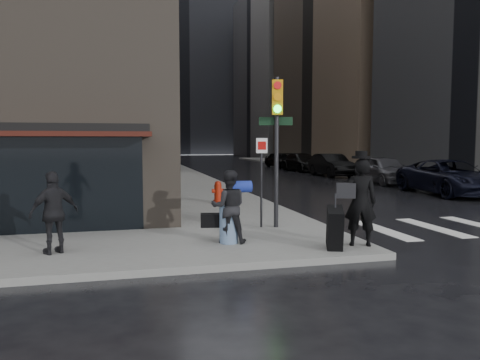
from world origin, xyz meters
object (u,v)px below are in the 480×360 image
object	(u,v)px
man_greycoat	(54,213)
parked_car_4	(280,160)
parked_car_0	(450,177)
man_jeans	(228,207)
man_overcoat	(355,206)
traffic_light	(275,131)
parked_car_1	(384,170)
parked_car_3	(302,162)
parked_car_2	(331,165)
fire_hydrant	(218,193)

from	to	relation	value
man_greycoat	parked_car_4	xyz separation A→B (m)	(15.60, 31.18, -0.29)
parked_car_0	parked_car_4	size ratio (longest dim) A/B	1.38
man_jeans	parked_car_4	bearing A→B (deg)	-101.39
man_overcoat	man_greycoat	size ratio (longest dim) A/B	1.25
man_jeans	traffic_light	xyz separation A→B (m)	(1.62, 1.52, 1.75)
man_overcoat	parked_car_4	size ratio (longest dim) A/B	0.51
traffic_light	parked_car_1	size ratio (longest dim) A/B	0.84
parked_car_1	parked_car_3	distance (m)	11.45
parked_car_0	parked_car_2	bearing A→B (deg)	97.24
parked_car_3	traffic_light	bearing A→B (deg)	-117.77
man_greycoat	fire_hydrant	bearing A→B (deg)	-154.74
man_greycoat	parked_car_2	world-z (taller)	man_greycoat
man_overcoat	parked_car_2	size ratio (longest dim) A/B	0.45
man_jeans	fire_hydrant	world-z (taller)	man_jeans
man_jeans	parked_car_3	size ratio (longest dim) A/B	0.33
parked_car_0	parked_car_2	xyz separation A→B (m)	(-0.57, 11.44, -0.01)
parked_car_0	parked_car_2	size ratio (longest dim) A/B	1.21
man_greycoat	traffic_light	distance (m)	5.84
traffic_light	fire_hydrant	xyz separation A→B (m)	(-0.49, 5.33, -2.22)
fire_hydrant	parked_car_1	distance (m)	13.29
traffic_light	parked_car_2	size ratio (longest dim) A/B	0.84
man_overcoat	fire_hydrant	distance (m)	8.04
man_jeans	parked_car_0	size ratio (longest dim) A/B	0.29
man_overcoat	parked_car_1	world-z (taller)	man_overcoat
man_overcoat	parked_car_4	xyz separation A→B (m)	(9.25, 32.09, -0.34)
man_greycoat	parked_car_2	size ratio (longest dim) A/B	0.36
parked_car_0	parked_car_2	distance (m)	11.45
man_overcoat	parked_car_3	world-z (taller)	man_overcoat
parked_car_1	parked_car_2	size ratio (longest dim) A/B	1.00
man_greycoat	parked_car_0	world-z (taller)	man_greycoat
parked_car_3	parked_car_4	xyz separation A→B (m)	(0.04, 5.72, -0.02)
man_jeans	parked_car_4	size ratio (longest dim) A/B	0.40
parked_car_0	parked_car_4	world-z (taller)	parked_car_0
fire_hydrant	parked_car_0	distance (m)	11.27
fire_hydrant	parked_car_0	bearing A→B (deg)	6.79
man_greycoat	parked_car_0	distance (m)	18.05
parked_car_1	parked_car_4	distance (m)	17.17
parked_car_2	man_greycoat	bearing A→B (deg)	-127.81
parked_car_4	parked_car_0	bearing A→B (deg)	-94.29
parked_car_3	parked_car_4	size ratio (longest dim) A/B	1.21
fire_hydrant	parked_car_3	xyz separation A→B (m)	(10.71, 18.49, 0.21)
man_jeans	parked_car_1	distance (m)	18.62
traffic_light	parked_car_3	world-z (taller)	traffic_light
traffic_light	parked_car_4	bearing A→B (deg)	85.72
fire_hydrant	parked_car_0	size ratio (longest dim) A/B	0.14
parked_car_1	parked_car_2	distance (m)	5.76
man_jeans	parked_car_2	world-z (taller)	man_jeans
traffic_light	man_overcoat	bearing A→B (deg)	-53.49
traffic_light	parked_car_0	size ratio (longest dim) A/B	0.69
man_overcoat	man_jeans	world-z (taller)	man_overcoat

